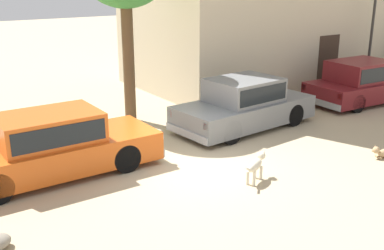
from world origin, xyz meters
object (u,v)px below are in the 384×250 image
parked_sedan_second (244,104)px  stray_dog_spotted (256,165)px  parked_sedan_third (362,82)px  parked_sedan_nearest (52,145)px  street_lamp (373,19)px

parked_sedan_second → stray_dog_spotted: size_ratio=4.87×
parked_sedan_second → parked_sedan_third: (5.25, -0.08, 0.02)m
parked_sedan_nearest → parked_sedan_third: 10.96m
stray_dog_spotted → parked_sedan_nearest: bearing=115.5°
stray_dog_spotted → parked_sedan_third: bearing=-4.9°
parked_sedan_nearest → parked_sedan_second: (5.70, 0.27, 0.01)m
parked_sedan_second → stray_dog_spotted: 3.74m
parked_sedan_nearest → parked_sedan_second: bearing=2.4°
parked_sedan_third → stray_dog_spotted: 8.01m
parked_sedan_second → parked_sedan_third: parked_sedan_third is taller
parked_sedan_nearest → stray_dog_spotted: parked_sedan_nearest is taller
parked_sedan_third → street_lamp: 3.02m
parked_sedan_second → street_lamp: (7.23, 1.16, 1.94)m
parked_sedan_second → parked_sedan_nearest: bearing=178.1°
parked_sedan_nearest → street_lamp: size_ratio=1.14×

